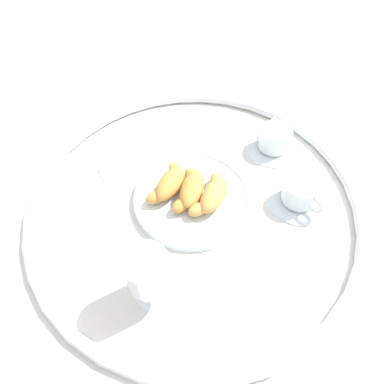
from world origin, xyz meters
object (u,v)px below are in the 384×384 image
at_px(juice_glass_left, 148,273).
at_px(croissant_extra, 169,183).
at_px(croissant_large, 213,195).
at_px(croissant_small, 191,189).
at_px(sugar_packet, 108,173).
at_px(pastry_plate, 192,197).
at_px(coffee_cup_near, 300,194).
at_px(coffee_cup_far, 274,140).

bearing_deg(juice_glass_left, croissant_extra, -13.66).
height_order(croissant_large, croissant_small, same).
height_order(croissant_extra, sugar_packet, croissant_extra).
relative_size(pastry_plate, coffee_cup_near, 1.93).
xyz_separation_m(croissant_extra, coffee_cup_near, (-0.06, -0.28, -0.01)).
bearing_deg(pastry_plate, croissant_extra, 63.52).
distance_m(pastry_plate, croissant_small, 0.03).
distance_m(croissant_small, coffee_cup_far, 0.26).
bearing_deg(pastry_plate, croissant_small, 67.11).
xyz_separation_m(pastry_plate, croissant_extra, (0.02, 0.05, 0.03)).
relative_size(croissant_extra, juice_glass_left, 0.85).
bearing_deg(coffee_cup_far, sugar_packet, 94.03).
bearing_deg(sugar_packet, croissant_large, -139.97).
bearing_deg(croissant_large, croissant_small, 64.80).
bearing_deg(juice_glass_left, coffee_cup_near, -63.48).
height_order(croissant_small, croissant_extra, same).
bearing_deg(coffee_cup_far, croissant_large, 130.13).
xyz_separation_m(croissant_large, croissant_extra, (0.04, 0.09, 0.00)).
xyz_separation_m(croissant_small, coffee_cup_near, (-0.04, -0.24, -0.01)).
bearing_deg(croissant_extra, croissant_large, -115.96).
bearing_deg(croissant_small, sugar_packet, 61.05).
distance_m(croissant_small, sugar_packet, 0.21).
xyz_separation_m(croissant_large, coffee_cup_far, (0.15, -0.18, -0.01)).
xyz_separation_m(croissant_small, croissant_extra, (0.02, 0.04, 0.00)).
bearing_deg(croissant_small, pastry_plate, -112.89).
height_order(croissant_large, sugar_packet, croissant_large).
bearing_deg(pastry_plate, juice_glass_left, 153.18).
bearing_deg(juice_glass_left, coffee_cup_far, -44.17).
distance_m(coffee_cup_near, juice_glass_left, 0.38).
bearing_deg(juice_glass_left, croissant_large, -38.38).
bearing_deg(coffee_cup_near, croissant_large, 85.49).
xyz_separation_m(croissant_large, juice_glass_left, (-0.18, 0.15, 0.05)).
relative_size(croissant_large, juice_glass_left, 0.85).
height_order(croissant_small, coffee_cup_near, croissant_small).
bearing_deg(coffee_cup_far, juice_glass_left, 135.83).
height_order(croissant_large, coffee_cup_near, croissant_large).
xyz_separation_m(pastry_plate, coffee_cup_far, (0.13, -0.22, 0.02)).
distance_m(croissant_extra, sugar_packet, 0.17).
xyz_separation_m(coffee_cup_far, juice_glass_left, (-0.34, 0.33, 0.07)).
distance_m(croissant_small, coffee_cup_near, 0.24).
height_order(pastry_plate, croissant_large, croissant_large).
bearing_deg(coffee_cup_near, pastry_plate, 81.45).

